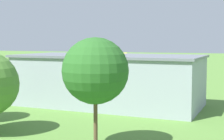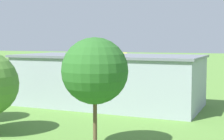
{
  "view_description": "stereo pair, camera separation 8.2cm",
  "coord_description": "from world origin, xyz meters",
  "views": [
    {
      "loc": [
        -19.95,
        78.85,
        9.83
      ],
      "look_at": [
        4.59,
        12.33,
        3.86
      ],
      "focal_mm": 56.54,
      "sensor_mm": 36.0,
      "label": 1
    },
    {
      "loc": [
        -20.02,
        78.82,
        9.83
      ],
      "look_at": [
        4.59,
        12.33,
        3.86
      ],
      "focal_mm": 56.54,
      "sensor_mm": 36.0,
      "label": 2
    }
  ],
  "objects": [
    {
      "name": "biplane",
      "position": [
        8.53,
        5.38,
        5.85
      ],
      "size": [
        9.49,
        7.55,
        4.01
      ],
      "color": "yellow"
    },
    {
      "name": "tree_by_windsock",
      "position": [
        -7.71,
        49.96,
        7.11
      ],
      "size": [
        6.01,
        6.01,
        10.13
      ],
      "color": "brown",
      "rests_on": "ground_plane"
    },
    {
      "name": "person_at_fence_line",
      "position": [
        11.78,
        19.54,
        0.8
      ],
      "size": [
        0.42,
        0.42,
        1.62
      ],
      "color": "navy",
      "rests_on": "ground_plane"
    },
    {
      "name": "ground_plane",
      "position": [
        0.0,
        0.0,
        0.0
      ],
      "size": [
        400.0,
        400.0,
        0.0
      ],
      "primitive_type": "plane",
      "color": "#568438"
    },
    {
      "name": "car_blue",
      "position": [
        15.81,
        18.45,
        0.87
      ],
      "size": [
        2.14,
        4.3,
        1.67
      ],
      "color": "#23389E",
      "rests_on": "ground_plane"
    },
    {
      "name": "hangar",
      "position": [
        -1.14,
        29.36,
        3.84
      ],
      "size": [
        28.39,
        14.29,
        7.67
      ],
      "color": "#99A3AD",
      "rests_on": "ground_plane"
    },
    {
      "name": "person_crossing_taxiway",
      "position": [
        -11.98,
        15.0,
        0.82
      ],
      "size": [
        0.53,
        0.53,
        1.65
      ],
      "color": "#33723F",
      "rests_on": "ground_plane"
    },
    {
      "name": "car_silver",
      "position": [
        23.05,
        20.09,
        0.83
      ],
      "size": [
        2.56,
        4.89,
        1.6
      ],
      "color": "#B7B7BC",
      "rests_on": "ground_plane"
    }
  ]
}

